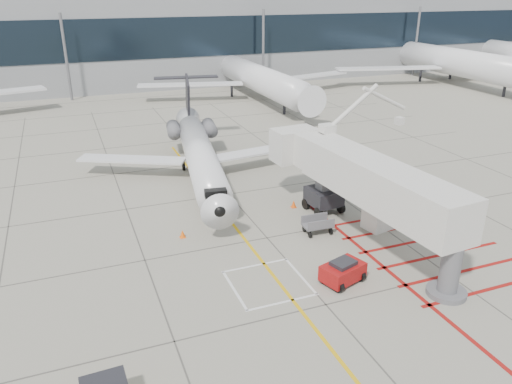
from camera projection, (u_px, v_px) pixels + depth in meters
name	position (u px, v px, depth m)	size (l,w,h in m)	color
ground_plane	(293.00, 267.00, 29.38)	(260.00, 260.00, 0.00)	gray
regional_jet	(202.00, 147.00, 39.68)	(21.23, 26.77, 7.02)	silver
jet_bridge	(378.00, 192.00, 30.60)	(8.67, 18.29, 7.32)	silver
pushback_tug	(343.00, 271.00, 27.69)	(2.39, 1.49, 1.39)	#9C0F0F
baggage_cart	(318.00, 225.00, 33.24)	(1.92, 1.21, 1.21)	#5B5B60
ground_power_unit	(383.00, 213.00, 33.96)	(2.57, 1.50, 2.03)	silver
cone_nose	(183.00, 234.00, 32.78)	(0.39, 0.39, 0.54)	#FA5D0D
cone_side	(294.00, 204.00, 37.25)	(0.40, 0.40, 0.55)	#ED4F0C
terminal_building	(179.00, 36.00, 90.31)	(180.00, 28.00, 14.00)	gray
terminal_glass_band	(199.00, 37.00, 77.83)	(180.00, 0.10, 6.00)	black
bg_aircraft_c	(253.00, 59.00, 71.97)	(33.26, 36.95, 11.09)	silver
bg_aircraft_d	(449.00, 43.00, 83.39)	(39.08, 43.43, 13.03)	silver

